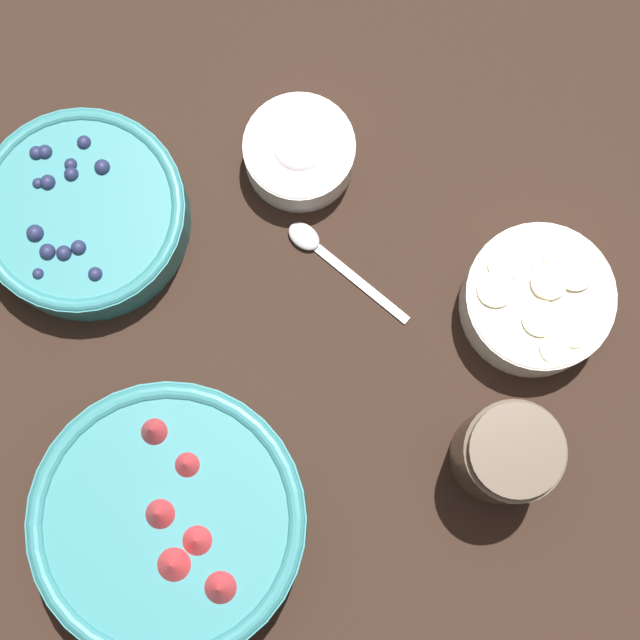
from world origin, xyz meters
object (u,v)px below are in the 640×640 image
at_px(bowl_bananas, 539,299).
at_px(jar_chocolate, 507,453).
at_px(bowl_strawberries, 173,520).
at_px(bowl_blueberries, 85,213).
at_px(bowl_cream, 301,150).

xyz_separation_m(bowl_bananas, jar_chocolate, (0.09, 0.11, 0.02)).
bearing_deg(bowl_bananas, bowl_strawberries, 7.33).
xyz_separation_m(bowl_strawberries, jar_chocolate, (-0.28, 0.06, 0.00)).
distance_m(bowl_blueberries, bowl_bananas, 0.41).
bearing_deg(bowl_strawberries, jar_chocolate, 167.33).
bearing_deg(jar_chocolate, bowl_blueberries, -54.17).
xyz_separation_m(bowl_strawberries, bowl_cream, (-0.23, -0.26, -0.02)).
bearing_deg(bowl_bananas, bowl_cream, -57.24).
height_order(bowl_bananas, bowl_cream, bowl_bananas).
relative_size(bowl_bananas, jar_chocolate, 1.21).
bearing_deg(jar_chocolate, bowl_cream, -81.40).
bearing_deg(bowl_cream, bowl_blueberries, -6.89).
distance_m(bowl_blueberries, jar_chocolate, 0.43).
distance_m(bowl_strawberries, bowl_bananas, 0.37).
height_order(bowl_strawberries, bowl_blueberries, bowl_strawberries).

